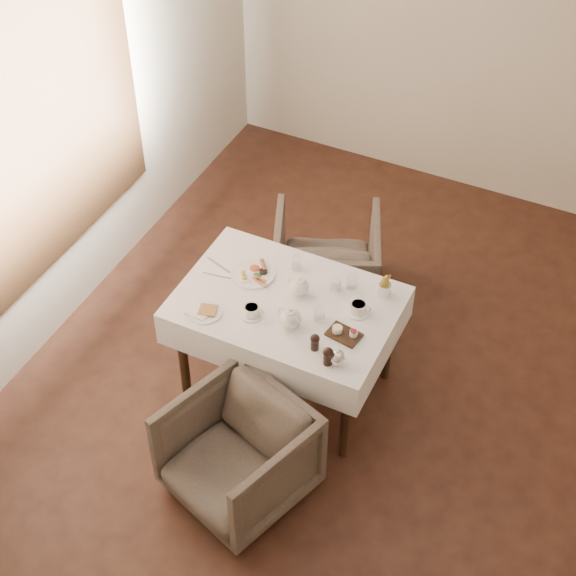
% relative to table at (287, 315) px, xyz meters
% --- Properties ---
extents(room, '(5.00, 5.00, 5.00)m').
position_rel_table_xyz_m(room, '(-1.59, 0.04, 0.96)').
color(room, black).
rests_on(room, ground).
extents(table, '(1.28, 0.88, 0.75)m').
position_rel_table_xyz_m(table, '(0.00, 0.00, 0.00)').
color(table, black).
rests_on(table, ground).
extents(armchair_near, '(0.89, 0.91, 0.65)m').
position_rel_table_xyz_m(armchair_near, '(0.09, -0.82, -0.31)').
color(armchair_near, '#463B33').
rests_on(armchair_near, ground).
extents(armchair_far, '(0.93, 0.94, 0.66)m').
position_rel_table_xyz_m(armchair_far, '(-0.11, 0.85, -0.31)').
color(armchair_far, '#463B33').
rests_on(armchair_far, ground).
extents(breakfast_plate, '(0.27, 0.27, 0.03)m').
position_rel_table_xyz_m(breakfast_plate, '(-0.28, 0.12, 0.13)').
color(breakfast_plate, white).
rests_on(breakfast_plate, table).
extents(side_plate, '(0.20, 0.20, 0.02)m').
position_rel_table_xyz_m(side_plate, '(-0.39, -0.30, 0.13)').
color(side_plate, white).
rests_on(side_plate, table).
extents(teapot_centre, '(0.19, 0.17, 0.13)m').
position_rel_table_xyz_m(teapot_centre, '(0.04, 0.08, 0.18)').
color(teapot_centre, white).
rests_on(teapot_centre, table).
extents(teapot_front, '(0.20, 0.18, 0.14)m').
position_rel_table_xyz_m(teapot_front, '(0.11, -0.17, 0.19)').
color(teapot_front, white).
rests_on(teapot_front, table).
extents(creamer, '(0.08, 0.08, 0.07)m').
position_rel_table_xyz_m(creamer, '(0.22, 0.22, 0.16)').
color(creamer, white).
rests_on(creamer, table).
extents(teacup_near, '(0.13, 0.13, 0.07)m').
position_rel_table_xyz_m(teacup_near, '(-0.13, -0.19, 0.15)').
color(teacup_near, white).
rests_on(teacup_near, table).
extents(teacup_far, '(0.14, 0.14, 0.07)m').
position_rel_table_xyz_m(teacup_far, '(0.41, 0.10, 0.15)').
color(teacup_far, white).
rests_on(teacup_far, table).
extents(glass_left, '(0.08, 0.08, 0.09)m').
position_rel_table_xyz_m(glass_left, '(-0.07, 0.28, 0.16)').
color(glass_left, silver).
rests_on(glass_left, table).
extents(glass_mid, '(0.09, 0.09, 0.09)m').
position_rel_table_xyz_m(glass_mid, '(0.24, -0.06, 0.16)').
color(glass_mid, silver).
rests_on(glass_mid, table).
extents(glass_right, '(0.08, 0.08, 0.09)m').
position_rel_table_xyz_m(glass_right, '(0.30, 0.27, 0.16)').
color(glass_right, silver).
rests_on(glass_right, table).
extents(condiment_board, '(0.20, 0.15, 0.05)m').
position_rel_table_xyz_m(condiment_board, '(0.41, -0.11, 0.13)').
color(condiment_board, black).
rests_on(condiment_board, table).
extents(pepper_mill_left, '(0.06, 0.06, 0.11)m').
position_rel_table_xyz_m(pepper_mill_left, '(0.30, -0.27, 0.17)').
color(pepper_mill_left, black).
rests_on(pepper_mill_left, table).
extents(pepper_mill_right, '(0.06, 0.06, 0.12)m').
position_rel_table_xyz_m(pepper_mill_right, '(0.41, -0.34, 0.18)').
color(pepper_mill_right, black).
rests_on(pepper_mill_right, table).
extents(silver_pot, '(0.12, 0.11, 0.11)m').
position_rel_table_xyz_m(silver_pot, '(0.46, -0.32, 0.17)').
color(silver_pot, white).
rests_on(silver_pot, table).
extents(fries_cup, '(0.07, 0.07, 0.16)m').
position_rel_table_xyz_m(fries_cup, '(0.50, 0.29, 0.18)').
color(fries_cup, silver).
rests_on(fries_cup, table).
extents(cutlery_fork, '(0.20, 0.08, 0.00)m').
position_rel_table_xyz_m(cutlery_fork, '(-0.51, 0.10, 0.12)').
color(cutlery_fork, silver).
rests_on(cutlery_fork, table).
extents(cutlery_knife, '(0.18, 0.04, 0.00)m').
position_rel_table_xyz_m(cutlery_knife, '(-0.47, 0.01, 0.12)').
color(cutlery_knife, silver).
rests_on(cutlery_knife, table).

